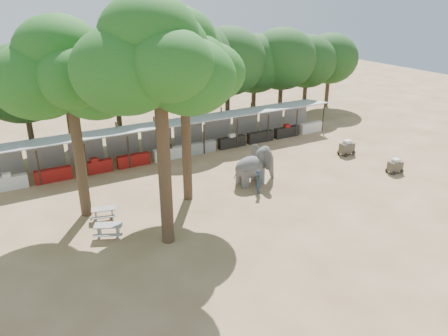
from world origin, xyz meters
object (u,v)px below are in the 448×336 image
cart_back (347,148)px  picnic_table_far (104,212)px  yard_tree_left (64,71)px  handler (259,182)px  elephant (255,165)px  picnic_table_near (108,229)px  cart_front (395,166)px  yard_tree_back (180,58)px  yard_tree_center (154,59)px

cart_back → picnic_table_far: bearing=-179.3°
yard_tree_left → handler: 13.03m
yard_tree_left → elephant: (11.10, -1.15, -6.98)m
picnic_table_near → cart_back: (19.74, 3.04, 0.12)m
picnic_table_far → cart_back: cart_back is taller
picnic_table_far → cart_front: (19.78, -3.40, 0.08)m
cart_front → cart_back: 4.42m
yard_tree_left → cart_back: yard_tree_left is taller
yard_tree_left → picnic_table_far: yard_tree_left is taller
yard_tree_back → cart_back: yard_tree_back is taller
elephant → cart_front: 10.20m
yard_tree_left → cart_back: bearing=-0.7°
picnic_table_far → yard_tree_back: bearing=16.4°
picnic_table_near → yard_tree_center: bearing=-10.9°
handler → cart_front: size_ratio=1.41×
yard_tree_left → yard_tree_back: yard_tree_back is taller
picnic_table_near → cart_front: size_ratio=1.63×
handler → picnic_table_far: (-9.50, 1.45, -0.36)m
yard_tree_left → cart_back: (20.31, -0.24, -7.61)m
yard_tree_center → handler: size_ratio=7.58×
yard_tree_left → elephant: size_ratio=3.46×
yard_tree_left → yard_tree_center: 5.92m
picnic_table_far → picnic_table_near: bearing=-84.8°
yard_tree_back → cart_back: bearing=3.1°
cart_front → cart_back: cart_back is taller
yard_tree_left → yard_tree_center: (3.00, -5.00, 1.01)m
picnic_table_near → picnic_table_far: 2.06m
picnic_table_near → cart_back: size_ratio=1.47×
handler → cart_front: 10.47m
yard_tree_center → cart_back: size_ratio=9.61×
yard_tree_back → elephant: size_ratio=3.57×
yard_tree_center → handler: bearing=17.3°
elephant → cart_front: size_ratio=2.82×
yard_tree_back → cart_front: yard_tree_back is taller
yard_tree_back → picnic_table_near: 9.99m
yard_tree_center → yard_tree_back: (3.00, 4.00, -0.67)m
elephant → handler: bearing=-117.6°
picnic_table_near → picnic_table_far: size_ratio=1.17×
elephant → cart_front: (9.56, -3.49, -0.70)m
yard_tree_back → picnic_table_near: (-5.42, -2.28, -8.07)m
yard_tree_left → yard_tree_back: bearing=-9.5°
yard_tree_left → picnic_table_far: (0.88, -1.25, -7.76)m
yard_tree_left → picnic_table_near: bearing=-80.1°
yard_tree_center → cart_back: yard_tree_center is taller
cart_back → yard_tree_center: bearing=-166.9°
yard_tree_center → elephant: yard_tree_center is taller
elephant → handler: elephant is taller
yard_tree_back → picnic_table_near: bearing=-157.2°
yard_tree_left → yard_tree_center: bearing=-59.0°
handler → picnic_table_far: 9.62m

